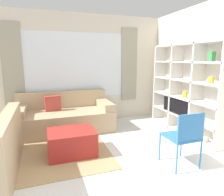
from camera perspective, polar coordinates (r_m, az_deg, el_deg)
The scene contains 8 objects.
ground_plane at distance 2.68m, azimuth 2.41°, elevation -25.71°, with size 16.00×16.00×0.00m, color silver.
wall_back at distance 5.10m, azimuth -10.23°, elevation 8.09°, with size 5.75×0.11×2.70m.
wall_right at distance 4.69m, azimuth 22.62°, elevation 7.10°, with size 0.07×4.21×2.70m, color beige.
area_rug at distance 3.81m, azimuth -18.63°, elevation -14.33°, with size 2.17×1.95×0.01m, color tan.
shelving_unit at distance 4.62m, azimuth 20.56°, elevation 2.25°, with size 0.34×2.08×1.93m.
couch_main at distance 4.70m, azimuth -13.30°, elevation -5.30°, with size 2.09×1.00×0.85m.
ottoman at distance 3.54m, azimuth -11.49°, elevation -12.32°, with size 0.78×0.62×0.42m.
folding_chair at distance 3.15m, azimuth 19.97°, elevation -9.82°, with size 0.44×0.46×0.86m.
Camera 1 is at (-0.80, -1.99, 1.60)m, focal length 32.00 mm.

